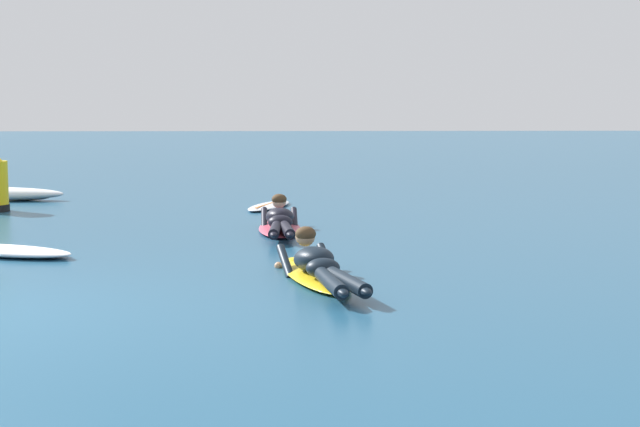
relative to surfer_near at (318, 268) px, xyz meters
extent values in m
plane|color=navy|center=(-3.40, 8.47, -0.14)|extent=(120.00, 120.00, 0.00)
ellipsoid|color=yellow|center=(-0.03, 0.13, -0.11)|extent=(0.91, 2.09, 0.07)
ellipsoid|color=yellow|center=(-0.22, 1.07, -0.10)|extent=(0.22, 0.23, 0.06)
ellipsoid|color=black|center=(-0.04, 0.18, 0.06)|extent=(0.52, 0.72, 0.34)
ellipsoid|color=black|center=(0.04, -0.20, 0.03)|extent=(0.39, 0.34, 0.20)
cylinder|color=black|center=(0.09, -0.82, 0.00)|extent=(0.27, 0.95, 0.14)
ellipsoid|color=black|center=(0.16, -1.29, 0.00)|extent=(0.14, 0.24, 0.08)
cylinder|color=black|center=(0.24, -0.79, 0.00)|extent=(0.38, 0.95, 0.14)
ellipsoid|color=black|center=(0.36, -1.25, 0.00)|extent=(0.14, 0.24, 0.08)
cylinder|color=black|center=(-0.32, 0.48, -0.02)|extent=(0.20, 0.57, 0.32)
sphere|color=tan|center=(-0.40, 0.85, -0.12)|extent=(0.09, 0.09, 0.09)
cylinder|color=black|center=(0.11, 0.55, -0.02)|extent=(0.20, 0.57, 0.32)
sphere|color=tan|center=(0.04, 0.89, -0.12)|extent=(0.09, 0.09, 0.09)
sphere|color=tan|center=(-0.11, 0.55, 0.24)|extent=(0.21, 0.21, 0.21)
ellipsoid|color=#47331E|center=(-0.11, 0.53, 0.27)|extent=(0.26, 0.24, 0.16)
ellipsoid|color=#E54C66|center=(-0.38, 3.97, -0.11)|extent=(0.63, 1.98, 0.07)
ellipsoid|color=#E54C66|center=(-0.40, 4.90, -0.10)|extent=(0.22, 0.20, 0.06)
ellipsoid|color=black|center=(-0.38, 4.02, 0.06)|extent=(0.41, 0.71, 0.35)
ellipsoid|color=black|center=(-0.38, 3.61, 0.03)|extent=(0.35, 0.29, 0.20)
cylinder|color=black|center=(-0.45, 3.00, 0.00)|extent=(0.18, 0.93, 0.14)
ellipsoid|color=black|center=(-0.46, 2.53, 0.00)|extent=(0.10, 0.22, 0.08)
cylinder|color=black|center=(-0.29, 3.00, 0.00)|extent=(0.21, 0.93, 0.14)
ellipsoid|color=black|center=(-0.25, 2.54, 0.00)|extent=(0.10, 0.22, 0.08)
cylinder|color=black|center=(-0.61, 4.40, -0.02)|extent=(0.10, 0.55, 0.32)
sphere|color=tan|center=(-0.62, 4.76, -0.12)|extent=(0.09, 0.09, 0.09)
cylinder|color=black|center=(-0.17, 4.39, -0.02)|extent=(0.10, 0.55, 0.32)
sphere|color=tan|center=(-0.18, 4.73, -0.12)|extent=(0.09, 0.09, 0.09)
sphere|color=tan|center=(-0.39, 4.43, 0.24)|extent=(0.21, 0.21, 0.21)
ellipsoid|color=#47331E|center=(-0.39, 4.41, 0.27)|extent=(0.22, 0.20, 0.16)
ellipsoid|color=silver|center=(-0.57, 7.19, -0.11)|extent=(1.01, 1.89, 0.07)
cube|color=orange|center=(-0.57, 7.19, -0.07)|extent=(0.48, 1.49, 0.01)
cone|color=black|center=(-0.36, 7.89, -0.14)|extent=(0.12, 0.12, 0.16)
ellipsoid|color=white|center=(-3.66, 1.83, -0.08)|extent=(1.98, 1.26, 0.12)
ellipsoid|color=white|center=(-3.19, 1.73, -0.10)|extent=(0.72, 0.38, 0.09)
ellipsoid|color=white|center=(-5.26, 8.74, -0.05)|extent=(1.18, 0.56, 0.18)
camera|label=1|loc=(-0.37, -9.23, 1.57)|focal=52.56mm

